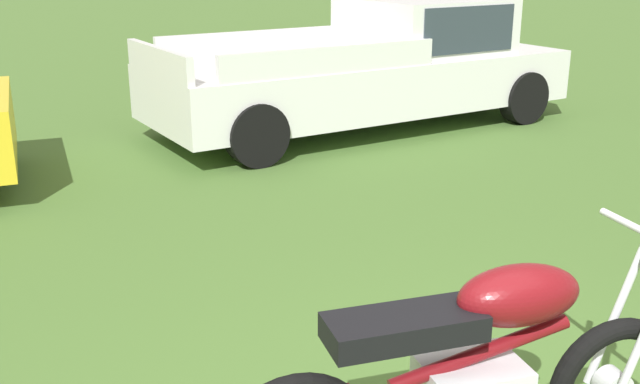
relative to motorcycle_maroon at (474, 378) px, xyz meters
name	(u,v)px	position (x,y,z in m)	size (l,w,h in m)	color
motorcycle_maroon	(474,378)	(0.00, 0.00, 0.00)	(1.99, 0.80, 1.02)	black
pickup_truck_white	(381,63)	(3.46, 5.43, 0.28)	(5.06, 1.90, 1.49)	silver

